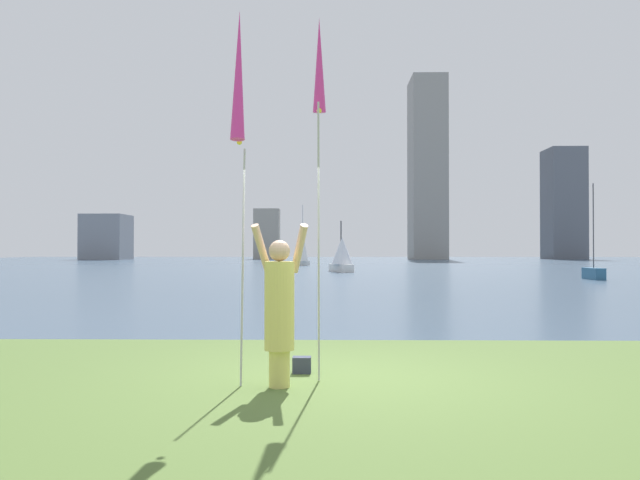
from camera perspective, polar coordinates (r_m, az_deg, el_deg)
name	(u,v)px	position (r m, az deg, el deg)	size (l,w,h in m)	color
ground	(332,267)	(58.77, 1.08, -2.39)	(120.00, 138.00, 0.12)	#4C662D
person	(279,306)	(7.32, -3.62, -5.91)	(0.68, 0.50, 1.85)	#D8CC66
kite_flag_left	(239,82)	(7.39, -7.23, 13.73)	(0.16, 0.68, 4.25)	#B2B2B7
kite_flag_right	(319,76)	(8.09, -0.07, 14.36)	(0.16, 0.73, 4.38)	#B2B2B7
bag	(302,365)	(8.23, -1.63, -11.03)	(0.23, 0.18, 0.20)	#33384C
sailboat_0	(594,272)	(35.81, 23.13, -2.66)	(0.54, 1.81, 4.95)	#2D6084
sailboat_4	(302,245)	(60.66, -1.62, -0.44)	(1.53, 2.42, 5.75)	silver
sailboat_5	(342,255)	(43.44, 1.96, -1.33)	(1.87, 3.03, 3.48)	white
skyline_tower_0	(107,237)	(101.34, -18.43, 0.25)	(6.14, 6.71, 6.72)	gray
skyline_tower_1	(267,234)	(101.45, -4.74, 0.54)	(3.98, 3.03, 7.90)	gray
skyline_tower_2	(427,169)	(101.04, 9.51, 6.24)	(5.24, 7.96, 27.88)	gray
skyline_tower_3	(564,204)	(106.92, 20.83, 3.01)	(5.34, 6.26, 17.16)	#565B66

